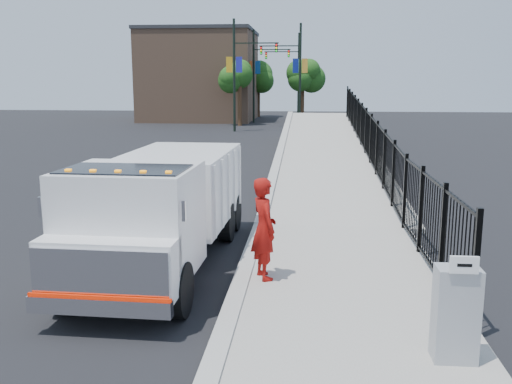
{
  "coord_description": "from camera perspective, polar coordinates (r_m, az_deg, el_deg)",
  "views": [
    {
      "loc": [
        1.16,
        -9.9,
        3.7
      ],
      "look_at": [
        0.08,
        2.0,
        1.35
      ],
      "focal_mm": 40.0,
      "sensor_mm": 36.0,
      "label": 1
    }
  ],
  "objects": [
    {
      "name": "ground",
      "position": [
        10.64,
        -1.42,
        -9.24
      ],
      "size": [
        120.0,
        120.0,
        0.0
      ],
      "primitive_type": "plane",
      "color": "black",
      "rests_on": "ground"
    },
    {
      "name": "sidewalk",
      "position": [
        8.73,
        10.01,
        -13.69
      ],
      "size": [
        3.55,
        12.0,
        0.12
      ],
      "primitive_type": "cube",
      "color": "#9E998E",
      "rests_on": "ground"
    },
    {
      "name": "curb",
      "position": [
        8.77,
        -2.97,
        -13.27
      ],
      "size": [
        0.3,
        12.0,
        0.16
      ],
      "primitive_type": "cube",
      "color": "#ADAAA3",
      "rests_on": "ground"
    },
    {
      "name": "ramp",
      "position": [
        26.18,
        7.27,
        2.9
      ],
      "size": [
        3.95,
        24.06,
        3.19
      ],
      "primitive_type": "cube",
      "rotation": [
        0.06,
        0.0,
        0.0
      ],
      "color": "#9E998E",
      "rests_on": "ground"
    },
    {
      "name": "iron_fence",
      "position": [
        22.21,
        11.35,
        3.66
      ],
      "size": [
        0.1,
        28.0,
        1.8
      ],
      "primitive_type": "cube",
      "color": "black",
      "rests_on": "ground"
    },
    {
      "name": "truck",
      "position": [
        11.38,
        -9.47,
        -1.14
      ],
      "size": [
        2.42,
        6.88,
        2.33
      ],
      "rotation": [
        0.0,
        0.0,
        -0.03
      ],
      "color": "black",
      "rests_on": "ground"
    },
    {
      "name": "worker",
      "position": [
        10.35,
        0.8,
        -3.67
      ],
      "size": [
        0.69,
        0.81,
        1.87
      ],
      "primitive_type": "imported",
      "rotation": [
        0.0,
        0.0,
        1.99
      ],
      "color": "#970F0B",
      "rests_on": "sidewalk"
    },
    {
      "name": "utility_cabinet",
      "position": [
        7.92,
        19.34,
        -11.44
      ],
      "size": [
        0.55,
        0.4,
        1.25
      ],
      "primitive_type": "cube",
      "color": "gray",
      "rests_on": "sidewalk"
    },
    {
      "name": "arrow_sign",
      "position": [
        7.48,
        20.1,
        -6.86
      ],
      "size": [
        0.35,
        0.04,
        0.22
      ],
      "primitive_type": "cube",
      "color": "white",
      "rests_on": "utility_cabinet"
    },
    {
      "name": "light_pole_0",
      "position": [
        41.98,
        -1.77,
        12.02
      ],
      "size": [
        3.77,
        0.22,
        8.0
      ],
      "color": "black",
      "rests_on": "ground"
    },
    {
      "name": "light_pole_1",
      "position": [
        45.26,
        4.04,
        11.93
      ],
      "size": [
        3.78,
        0.22,
        8.0
      ],
      "color": "black",
      "rests_on": "ground"
    },
    {
      "name": "light_pole_2",
      "position": [
        50.74,
        0.12,
        11.87
      ],
      "size": [
        3.78,
        0.22,
        8.0
      ],
      "color": "black",
      "rests_on": "ground"
    },
    {
      "name": "light_pole_3",
      "position": [
        54.46,
        3.95,
        11.79
      ],
      "size": [
        3.78,
        0.22,
        8.0
      ],
      "color": "black",
      "rests_on": "ground"
    },
    {
      "name": "tree_0",
      "position": [
        47.38,
        -1.64,
        11.38
      ],
      "size": [
        2.29,
        2.29,
        5.15
      ],
      "color": "#382314",
      "rests_on": "ground"
    },
    {
      "name": "tree_1",
      "position": [
        50.89,
        4.68,
        11.32
      ],
      "size": [
        2.26,
        2.26,
        5.13
      ],
      "color": "#382314",
      "rests_on": "ground"
    },
    {
      "name": "tree_2",
      "position": [
        59.1,
        0.24,
        11.37
      ],
      "size": [
        2.94,
        2.94,
        5.47
      ],
      "color": "#382314",
      "rests_on": "ground"
    },
    {
      "name": "building",
      "position": [
        54.85,
        -5.58,
        11.38
      ],
      "size": [
        10.0,
        10.0,
        8.0
      ],
      "primitive_type": "cube",
      "color": "#8C664C",
      "rests_on": "ground"
    }
  ]
}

